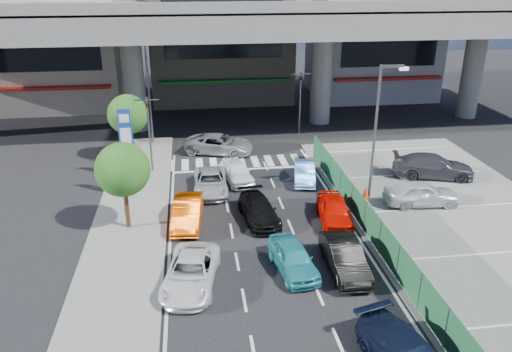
{
  "coord_description": "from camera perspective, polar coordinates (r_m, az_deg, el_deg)",
  "views": [
    {
      "loc": [
        -3.41,
        -20.16,
        12.88
      ],
      "look_at": [
        -0.06,
        4.73,
        2.35
      ],
      "focal_mm": 35.0,
      "sensor_mm": 36.0,
      "label": 1
    }
  ],
  "objects": [
    {
      "name": "traffic_light_right",
      "position": [
        41.14,
        5.11,
        10.09
      ],
      "size": [
        1.6,
        1.24,
        5.2
      ],
      "color": "#595B60",
      "rests_on": "ground"
    },
    {
      "name": "taxi_teal_mid",
      "position": [
        23.08,
        4.26,
        -9.31
      ],
      "size": [
        2.1,
        4.04,
        1.31
      ],
      "primitive_type": "imported",
      "rotation": [
        0.0,
        0.0,
        0.15
      ],
      "color": "teal",
      "rests_on": "ground"
    },
    {
      "name": "sedan_white_front_mid",
      "position": [
        32.32,
        -2.2,
        0.48
      ],
      "size": [
        2.26,
        4.05,
        1.3
      ],
      "primitive_type": "imported",
      "rotation": [
        0.0,
        0.0,
        0.2
      ],
      "color": "white",
      "rests_on": "ground"
    },
    {
      "name": "parked_sedan_white",
      "position": [
        30.47,
        18.37,
        -1.89
      ],
      "size": [
        4.37,
        2.03,
        1.45
      ],
      "primitive_type": "imported",
      "rotation": [
        0.0,
        0.0,
        1.49
      ],
      "color": "silver",
      "rests_on": "parking_lot"
    },
    {
      "name": "signboard_far",
      "position": [
        32.93,
        -14.66,
        4.64
      ],
      "size": [
        0.8,
        0.14,
        4.7
      ],
      "color": "#595B60",
      "rests_on": "ground"
    },
    {
      "name": "traffic_cone",
      "position": [
        30.63,
        12.43,
        -1.77
      ],
      "size": [
        0.5,
        0.5,
        0.78
      ],
      "primitive_type": "cone",
      "rotation": [
        0.0,
        0.0,
        -0.3
      ],
      "color": "#E03F0C",
      "rests_on": "parking_lot"
    },
    {
      "name": "hatch_black_mid_right",
      "position": [
        23.33,
        10.09,
        -9.16
      ],
      "size": [
        1.5,
        4.2,
        1.38
      ],
      "primitive_type": "imported",
      "rotation": [
        0.0,
        0.0,
        -0.01
      ],
      "color": "black",
      "rests_on": "ground"
    },
    {
      "name": "street_lamp_right",
      "position": [
        29.36,
        13.87,
        6.03
      ],
      "size": [
        1.65,
        0.22,
        8.0
      ],
      "color": "#595B60",
      "rests_on": "ground"
    },
    {
      "name": "building_center",
      "position": [
        53.51,
        -4.15,
        16.9
      ],
      "size": [
        14.0,
        10.9,
        15.0
      ],
      "color": "gray",
      "rests_on": "ground"
    },
    {
      "name": "parking_lot",
      "position": [
        29.39,
        22.76,
        -5.11
      ],
      "size": [
        12.0,
        28.0,
        0.06
      ],
      "primitive_type": "cube",
      "color": "slate",
      "rests_on": "ground"
    },
    {
      "name": "expressway",
      "position": [
        42.5,
        -3.17,
        17.15
      ],
      "size": [
        64.0,
        14.0,
        10.75
      ],
      "color": "#61605C",
      "rests_on": "ground"
    },
    {
      "name": "sedan_black_mid",
      "position": [
        27.33,
        0.33,
        -3.94
      ],
      "size": [
        2.2,
        4.38,
        1.22
      ],
      "primitive_type": "imported",
      "rotation": [
        0.0,
        0.0,
        0.12
      ],
      "color": "black",
      "rests_on": "ground"
    },
    {
      "name": "traffic_light_left",
      "position": [
        33.5,
        -12.24,
        6.73
      ],
      "size": [
        1.6,
        1.24,
        5.2
      ],
      "color": "#595B60",
      "rests_on": "ground"
    },
    {
      "name": "sidewalk_left",
      "position": [
        27.58,
        -14.3,
        -5.73
      ],
      "size": [
        4.0,
        30.0,
        0.12
      ],
      "primitive_type": "cube",
      "color": "slate",
      "rests_on": "ground"
    },
    {
      "name": "ground",
      "position": [
        24.16,
        1.66,
        -9.48
      ],
      "size": [
        120.0,
        120.0,
        0.0
      ],
      "primitive_type": "plane",
      "color": "black",
      "rests_on": "ground"
    },
    {
      "name": "building_east",
      "position": [
        56.05,
        13.12,
        15.11
      ],
      "size": [
        12.0,
        10.9,
        12.0
      ],
      "color": "gray",
      "rests_on": "ground"
    },
    {
      "name": "tree_far",
      "position": [
        36.2,
        -14.46,
        6.81
      ],
      "size": [
        2.8,
        2.8,
        4.8
      ],
      "color": "#382314",
      "rests_on": "ground"
    },
    {
      "name": "signboard_near",
      "position": [
        30.06,
        -14.49,
        2.93
      ],
      "size": [
        0.8,
        0.14,
        4.7
      ],
      "color": "#595B60",
      "rests_on": "ground"
    },
    {
      "name": "taxi_orange_right",
      "position": [
        27.49,
        8.95,
        -3.88
      ],
      "size": [
        2.06,
        4.2,
        1.38
      ],
      "primitive_type": "imported",
      "rotation": [
        0.0,
        0.0,
        -0.11
      ],
      "color": "red",
      "rests_on": "ground"
    },
    {
      "name": "kei_truck_front_right",
      "position": [
        32.47,
        5.56,
        0.43
      ],
      "size": [
        1.97,
        3.89,
        1.22
      ],
      "primitive_type": "imported",
      "rotation": [
        0.0,
        0.0,
        -0.19
      ],
      "color": "#4E8FD4",
      "rests_on": "ground"
    },
    {
      "name": "parked_sedan_dgrey",
      "position": [
        34.83,
        19.59,
        1.09
      ],
      "size": [
        5.56,
        3.42,
        1.5
      ],
      "primitive_type": "imported",
      "rotation": [
        0.0,
        0.0,
        1.3
      ],
      "color": "#343339",
      "rests_on": "parking_lot"
    },
    {
      "name": "tree_near",
      "position": [
        26.2,
        -15.0,
        0.69
      ],
      "size": [
        2.8,
        2.8,
        4.8
      ],
      "color": "#382314",
      "rests_on": "ground"
    },
    {
      "name": "wagon_silver_front_left",
      "position": [
        30.94,
        -5.21,
        -0.71
      ],
      "size": [
        2.18,
        4.48,
        1.23
      ],
      "primitive_type": "imported",
      "rotation": [
        0.0,
        0.0,
        -0.03
      ],
      "color": "#A3A5AA",
      "rests_on": "ground"
    },
    {
      "name": "fence_run",
      "position": [
        25.83,
        13.06,
        -5.54
      ],
      "size": [
        0.16,
        22.0,
        1.8
      ],
      "primitive_type": null,
      "color": "#1D5431",
      "rests_on": "ground"
    },
    {
      "name": "crossing_wagon_silver",
      "position": [
        37.36,
        -4.26,
        3.66
      ],
      "size": [
        5.59,
        3.89,
        1.42
      ],
      "primitive_type": "imported",
      "rotation": [
        0.0,
        0.0,
        1.24
      ],
      "color": "#939599",
      "rests_on": "ground"
    },
    {
      "name": "building_west",
      "position": [
        54.01,
        -21.8,
        14.39
      ],
      "size": [
        12.0,
        10.9,
        13.0
      ],
      "color": "#A59985",
      "rests_on": "ground"
    },
    {
      "name": "sedan_white_mid_left",
      "position": [
        22.24,
        -7.45,
        -10.87
      ],
      "size": [
        2.93,
        4.92,
        1.28
      ],
      "primitive_type": "imported",
      "rotation": [
        0.0,
        0.0,
        -0.18
      ],
      "color": "white",
      "rests_on": "ground"
    },
    {
      "name": "street_lamp_left",
      "position": [
        39.12,
        -11.96,
        10.29
      ],
      "size": [
        1.65,
        0.22,
        8.0
      ],
      "color": "#595B60",
      "rests_on": "ground"
    },
    {
      "name": "taxi_orange_left",
      "position": [
        27.21,
        -7.83,
        -4.11
      ],
      "size": [
        1.85,
        4.31,
        1.38
      ],
      "primitive_type": "imported",
      "rotation": [
        0.0,
        0.0,
        -0.1
      ],
      "color": "#E54E03",
      "rests_on": "ground"
    }
  ]
}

